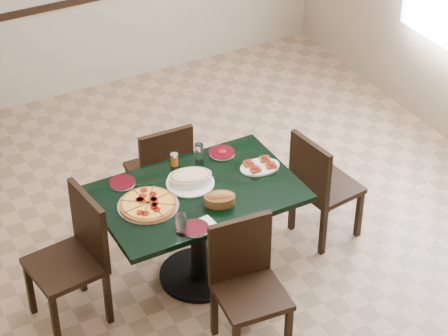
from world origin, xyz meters
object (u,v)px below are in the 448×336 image
chair_left (76,252)px  bread_basket (220,199)px  chair_far (162,169)px  lasagna_casserole (190,178)px  pepperoni_pizza (148,204)px  chair_near (246,279)px  bruschetta_platter (260,165)px  chair_right (320,183)px  main_table (198,213)px

chair_left → bread_basket: chair_left is taller
chair_far → lasagna_casserole: bearing=86.6°
chair_left → pepperoni_pizza: bearing=76.2°
chair_near → bruschetta_platter: chair_near is taller
chair_near → chair_left: 1.11m
chair_near → pepperoni_pizza: (-0.36, 0.65, 0.27)m
chair_right → pepperoni_pizza: bearing=82.4°
bread_basket → lasagna_casserole: bearing=125.5°
chair_left → bread_basket: 0.98m
bread_basket → bruschetta_platter: (0.43, 0.22, -0.02)m
main_table → chair_left: size_ratio=1.41×
bread_basket → bruschetta_platter: 0.48m
chair_left → lasagna_casserole: bearing=85.4°
chair_left → lasagna_casserole: size_ratio=2.83×
chair_left → pepperoni_pizza: (0.49, -0.06, 0.24)m
lasagna_casserole → bread_basket: same height
chair_near → pepperoni_pizza: chair_near is taller
bruschetta_platter → chair_right: bearing=-0.0°
main_table → chair_near: 0.65m
chair_right → bread_basket: 0.97m
lasagna_casserole → bruschetta_platter: 0.50m
chair_left → lasagna_casserole: (0.84, 0.03, 0.27)m
chair_right → pepperoni_pizza: 1.35m
main_table → chair_right: bearing=-1.0°
chair_far → bruschetta_platter: 0.84m
chair_far → chair_left: (-0.89, -0.62, 0.04)m
chair_near → chair_right: 1.15m
main_table → chair_left: chair_left is taller
main_table → lasagna_casserole: size_ratio=4.00×
chair_right → chair_left: chair_left is taller
chair_right → bruschetta_platter: 0.56m
chair_far → bread_basket: (0.02, -0.87, 0.30)m
chair_right → bread_basket: chair_right is taller
chair_left → chair_far: bearing=117.9°
chair_right → lasagna_casserole: chair_right is taller
chair_left → bread_basket: size_ratio=3.91×
chair_right → bruschetta_platter: bearing=77.2°
pepperoni_pizza → bread_basket: 0.46m
pepperoni_pizza → bread_basket: bearing=-24.3°
chair_near → pepperoni_pizza: bearing=124.7°
chair_near → chair_left: size_ratio=0.95×
chair_right → lasagna_casserole: (-0.97, 0.11, 0.31)m
lasagna_casserole → bread_basket: bearing=-60.4°
chair_left → main_table: bearing=79.0°
main_table → pepperoni_pizza: bearing=179.7°
main_table → pepperoni_pizza: 0.41m
bruschetta_platter → main_table: bearing=-170.3°
chair_left → pepperoni_pizza: 0.55m
chair_near → pepperoni_pizza: size_ratio=2.24×
chair_far → lasagna_casserole: chair_far is taller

